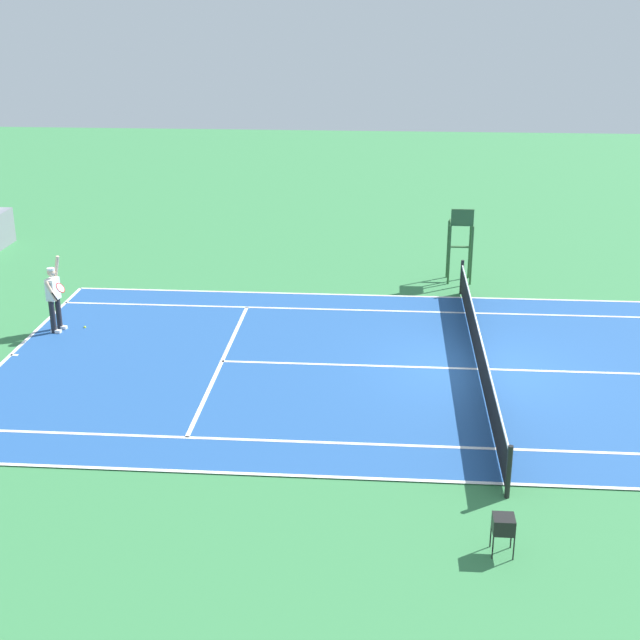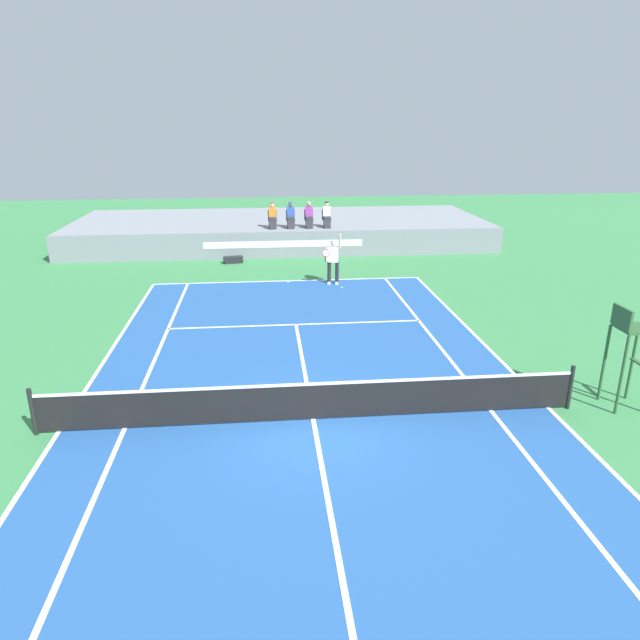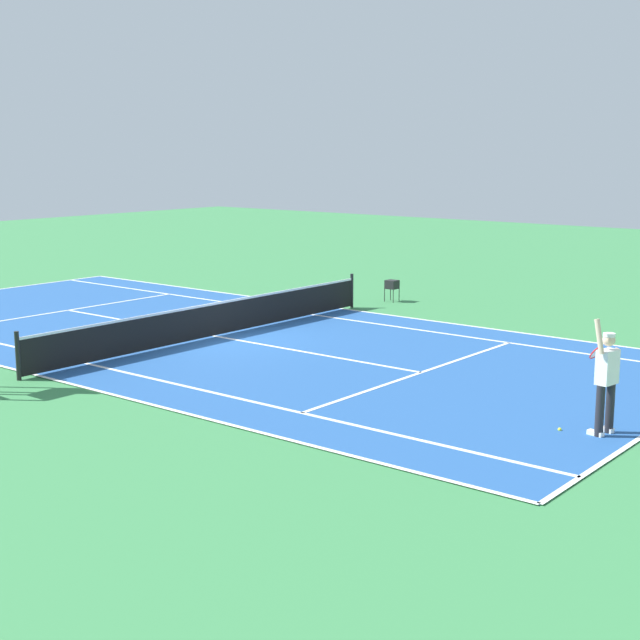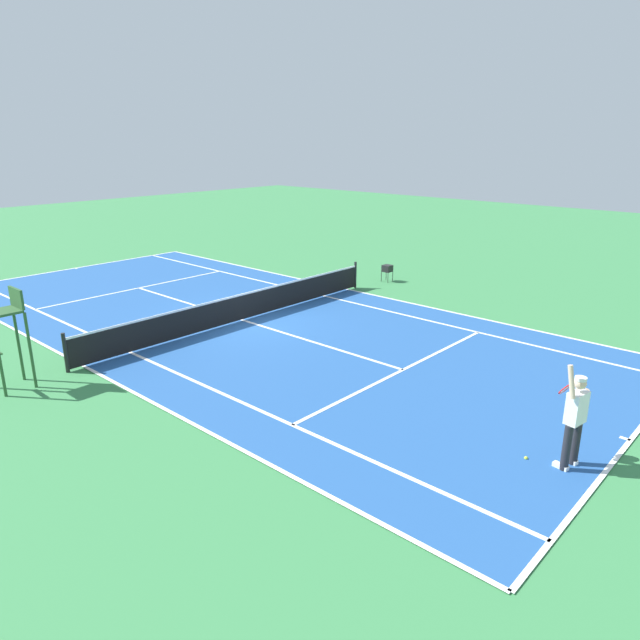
{
  "view_description": "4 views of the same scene",
  "coord_description": "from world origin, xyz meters",
  "px_view_note": "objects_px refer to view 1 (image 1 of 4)",
  "views": [
    {
      "loc": [
        -20.5,
        2.35,
        8.79
      ],
      "look_at": [
        0.55,
        3.96,
        1.0
      ],
      "focal_mm": 50.15,
      "sensor_mm": 36.0,
      "label": 1
    },
    {
      "loc": [
        -0.99,
        -11.41,
        6.34
      ],
      "look_at": [
        0.55,
        3.96,
        1.0
      ],
      "focal_mm": 32.44,
      "sensor_mm": 36.0,
      "label": 2
    },
    {
      "loc": [
        16.96,
        17.2,
        4.9
      ],
      "look_at": [
        0.55,
        3.96,
        1.0
      ],
      "focal_mm": 52.16,
      "sensor_mm": 36.0,
      "label": 3
    },
    {
      "loc": [
        11.87,
        14.22,
        5.84
      ],
      "look_at": [
        0.55,
        3.96,
        1.0
      ],
      "focal_mm": 32.53,
      "sensor_mm": 36.0,
      "label": 4
    }
  ],
  "objects_px": {
    "tennis_player": "(54,297)",
    "umpire_chair": "(461,235)",
    "tennis_ball": "(85,327)",
    "ball_hopper": "(504,524)"
  },
  "relations": [
    {
      "from": "tennis_player",
      "to": "tennis_ball",
      "type": "xyz_separation_m",
      "value": [
        0.27,
        -0.68,
        -0.96
      ]
    },
    {
      "from": "tennis_player",
      "to": "tennis_ball",
      "type": "relative_size",
      "value": 30.63
    },
    {
      "from": "tennis_player",
      "to": "umpire_chair",
      "type": "relative_size",
      "value": 0.85
    },
    {
      "from": "umpire_chair",
      "to": "ball_hopper",
      "type": "distance_m",
      "value": 14.93
    },
    {
      "from": "tennis_player",
      "to": "ball_hopper",
      "type": "xyz_separation_m",
      "value": [
        -9.52,
        -11.0,
        -0.42
      ]
    },
    {
      "from": "tennis_player",
      "to": "umpire_chair",
      "type": "height_order",
      "value": "umpire_chair"
    },
    {
      "from": "tennis_ball",
      "to": "umpire_chair",
      "type": "bearing_deg",
      "value": -64.38
    },
    {
      "from": "tennis_ball",
      "to": "ball_hopper",
      "type": "bearing_deg",
      "value": -133.49
    },
    {
      "from": "tennis_player",
      "to": "tennis_ball",
      "type": "distance_m",
      "value": 1.21
    },
    {
      "from": "tennis_ball",
      "to": "umpire_chair",
      "type": "height_order",
      "value": "umpire_chair"
    }
  ]
}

